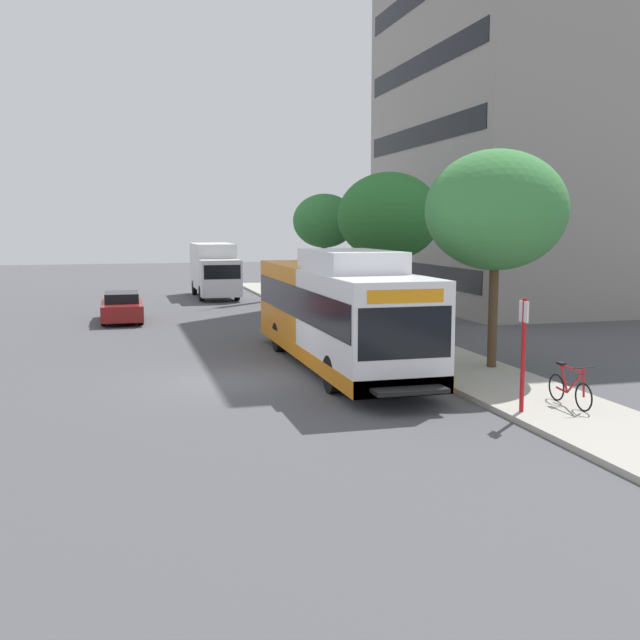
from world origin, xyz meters
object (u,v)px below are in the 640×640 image
transit_bus (337,312)px  box_truck_background (214,269)px  street_tree_near_stop (496,211)px  bicycle_parked (570,388)px  street_tree_far_block (324,221)px  street_tree_mid_block (389,217)px  bus_stop_sign_pole (523,346)px  parked_car_far_lane (122,307)px

transit_bus → box_truck_background: size_ratio=1.75×
transit_bus → street_tree_near_stop: size_ratio=1.91×
bicycle_parked → street_tree_far_block: street_tree_far_block is taller
street_tree_mid_block → street_tree_far_block: bearing=93.0°
bus_stop_sign_pole → street_tree_near_stop: bearing=69.0°
street_tree_near_stop → parked_car_far_lane: bearing=125.3°
street_tree_near_stop → street_tree_mid_block: (0.21, 9.56, -0.07)m
bicycle_parked → parked_car_far_lane: 22.36m
transit_bus → box_truck_background: bearing=92.0°
street_tree_mid_block → bus_stop_sign_pole: bearing=-98.4°
street_tree_near_stop → street_tree_far_block: (-0.23, 18.09, -0.22)m
transit_bus → street_tree_near_stop: (4.29, -1.92, 3.09)m
bus_stop_sign_pole → street_tree_far_block: (1.74, 23.21, 2.92)m
bicycle_parked → box_truck_background: size_ratio=0.25×
bus_stop_sign_pole → street_tree_near_stop: street_tree_near_stop is taller
transit_bus → parked_car_far_lane: 14.60m
transit_bus → street_tree_near_stop: 5.63m
bus_stop_sign_pole → street_tree_near_stop: size_ratio=0.40×
parked_car_far_lane → bus_stop_sign_pole: bearing=-66.7°
street_tree_mid_block → street_tree_far_block: street_tree_mid_block is taller
transit_bus → parked_car_far_lane: size_ratio=2.72×
street_tree_far_block → bus_stop_sign_pole: bearing=-94.3°
parked_car_far_lane → bicycle_parked: bearing=-63.3°
parked_car_far_lane → transit_bus: bearing=-64.1°
bicycle_parked → parked_car_far_lane: parked_car_far_lane is taller
bus_stop_sign_pole → street_tree_near_stop: 6.32m
bus_stop_sign_pole → street_tree_mid_block: 15.16m
box_truck_background → parked_car_far_lane: bearing=-117.7°
transit_bus → bicycle_parked: (3.70, -6.86, -1.14)m
bicycle_parked → parked_car_far_lane: size_ratio=0.39×
street_tree_far_block → parked_car_far_lane: size_ratio=1.30×
street_tree_mid_block → street_tree_far_block: size_ratio=1.09×
transit_bus → parked_car_far_lane: transit_bus is taller
street_tree_mid_block → box_truck_background: (-5.33, 16.01, -2.98)m
box_truck_background → bus_stop_sign_pole: bearing=-84.1°
bus_stop_sign_pole → parked_car_far_lane: size_ratio=0.58×
bicycle_parked → bus_stop_sign_pole: bearing=-172.3°
transit_bus → bus_stop_sign_pole: size_ratio=4.71×
bus_stop_sign_pole → street_tree_far_block: 23.46m
bicycle_parked → street_tree_near_stop: (0.59, 4.94, 4.23)m
transit_bus → parked_car_far_lane: (-6.36, 13.11, -1.04)m
bus_stop_sign_pole → street_tree_near_stop: (1.96, 5.12, 3.14)m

